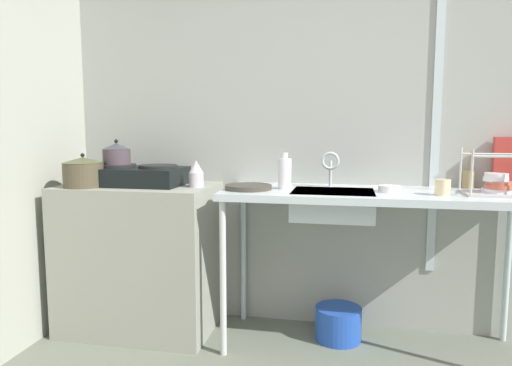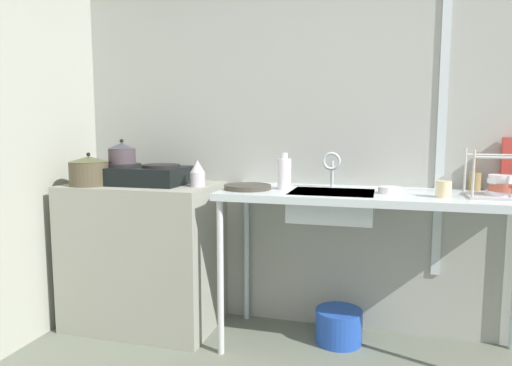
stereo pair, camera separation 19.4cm
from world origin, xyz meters
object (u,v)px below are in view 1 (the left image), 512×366
at_px(cereal_box, 507,163).
at_px(pot_on_left_burner, 117,154).
at_px(dish_rack, 497,186).
at_px(bottle_by_sink, 285,173).
at_px(cup_by_rack, 443,187).
at_px(stove, 138,175).
at_px(bucket_on_floor, 338,323).
at_px(percolator, 196,174).
at_px(sink_basin, 333,204).
at_px(utensil_jar, 468,179).
at_px(frying_pan, 248,187).
at_px(pot_beside_stove, 83,172).
at_px(small_bowl_on_drainboard, 390,189).
at_px(faucet, 330,164).

bearing_deg(cereal_box, pot_on_left_burner, -166.72).
xyz_separation_m(dish_rack, bottle_by_sink, (-1.13, 0.02, 0.04)).
bearing_deg(cup_by_rack, cereal_box, 39.03).
xyz_separation_m(stove, bucket_on_floor, (1.24, 0.07, -0.88)).
distance_m(percolator, cup_by_rack, 1.38).
xyz_separation_m(sink_basin, utensil_jar, (0.77, 0.28, 0.13)).
bearing_deg(pot_on_left_burner, bottle_by_sink, -0.06).
relative_size(stove, frying_pan, 2.09).
height_order(pot_beside_stove, sink_basin, pot_beside_stove).
bearing_deg(small_bowl_on_drainboard, sink_basin, -176.51).
height_order(frying_pan, bucket_on_floor, frying_pan).
xyz_separation_m(sink_basin, frying_pan, (-0.48, -0.03, 0.09)).
distance_m(sink_basin, small_bowl_on_drainboard, 0.32).
bearing_deg(small_bowl_on_drainboard, cereal_box, 20.57).
distance_m(pot_on_left_burner, sink_basin, 1.36).
xyz_separation_m(dish_rack, utensil_jar, (-0.08, 0.26, 0.00)).
height_order(pot_on_left_burner, utensil_jar, pot_on_left_burner).
relative_size(small_bowl_on_drainboard, bottle_by_sink, 0.58).
xyz_separation_m(faucet, cup_by_rack, (0.59, -0.24, -0.10)).
relative_size(percolator, bucket_on_floor, 0.58).
distance_m(dish_rack, small_bowl_on_drainboard, 0.54).
relative_size(faucet, frying_pan, 0.78).
relative_size(faucet, bottle_by_sink, 1.01).
distance_m(dish_rack, cereal_box, 0.30).
bearing_deg(small_bowl_on_drainboard, stove, 179.26).
bearing_deg(percolator, frying_pan, -8.28).
height_order(percolator, sink_basin, percolator).
distance_m(sink_basin, bottle_by_sink, 0.33).
distance_m(pot_beside_stove, percolator, 0.67).
xyz_separation_m(stove, cup_by_rack, (1.76, -0.10, -0.02)).
bearing_deg(bucket_on_floor, stove, -176.85).
relative_size(pot_on_left_burner, cup_by_rack, 2.02).
distance_m(pot_on_left_burner, small_bowl_on_drainboard, 1.65).
height_order(faucet, dish_rack, dish_rack).
bearing_deg(pot_on_left_burner, bucket_on_floor, 2.84).
relative_size(pot_on_left_burner, utensil_jar, 0.79).
bearing_deg(bottle_by_sink, frying_pan, -161.96).
height_order(stove, bottle_by_sink, bottle_by_sink).
bearing_deg(faucet, pot_on_left_burner, -174.03).
xyz_separation_m(percolator, small_bowl_on_drainboard, (1.11, -0.00, -0.06)).
height_order(pot_on_left_burner, cup_by_rack, pot_on_left_burner).
xyz_separation_m(stove, pot_on_left_burner, (-0.14, 0.00, 0.13)).
xyz_separation_m(pot_on_left_burner, cereal_box, (2.30, 0.23, -0.04)).
bearing_deg(sink_basin, pot_on_left_burner, 178.36).
xyz_separation_m(pot_on_left_burner, frying_pan, (0.85, -0.07, -0.18)).
height_order(stove, faucet, faucet).
height_order(pot_on_left_burner, dish_rack, pot_on_left_burner).
height_order(faucet, frying_pan, faucet).
height_order(faucet, cereal_box, cereal_box).
bearing_deg(small_bowl_on_drainboard, bucket_on_floor, 161.57).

